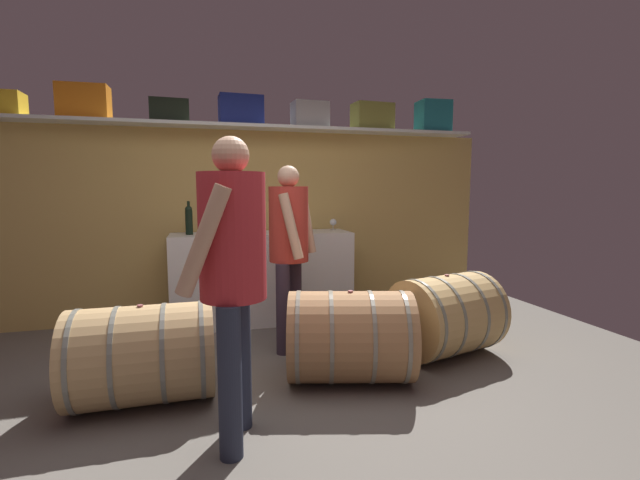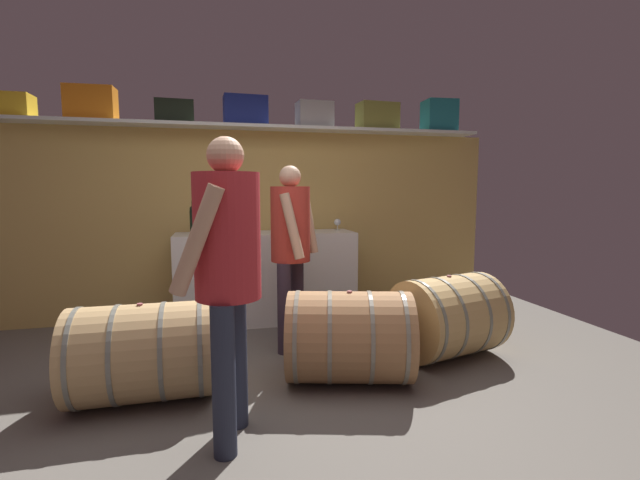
{
  "view_description": "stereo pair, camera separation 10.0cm",
  "coord_description": "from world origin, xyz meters",
  "px_view_note": "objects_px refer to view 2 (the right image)",
  "views": [
    {
      "loc": [
        -0.44,
        -2.48,
        1.37
      ],
      "look_at": [
        0.41,
        0.65,
        1.0
      ],
      "focal_mm": 24.65,
      "sensor_mm": 36.0,
      "label": 1
    },
    {
      "loc": [
        -0.35,
        -2.5,
        1.37
      ],
      "look_at": [
        0.41,
        0.65,
        1.0
      ],
      "focal_mm": 24.65,
      "sensor_mm": 36.0,
      "label": 2
    }
  ],
  "objects_px": {
    "toolcase_olive": "(377,117)",
    "wine_glass": "(337,223)",
    "toolcase_navy": "(245,111)",
    "wine_barrel_far": "(349,337)",
    "toolcase_orange": "(91,104)",
    "toolcase_black": "(175,112)",
    "toolcase_yellow": "(7,106)",
    "toolcase_teal": "(439,116)",
    "toolcase_grey": "(314,115)",
    "work_cabinet": "(267,277)",
    "wine_bottle_dark": "(193,219)",
    "winemaker_pouring": "(291,238)",
    "wine_barrel_flank": "(448,316)",
    "wine_barrel_near": "(142,352)",
    "visitor_tasting": "(227,259)"
  },
  "relations": [
    {
      "from": "toolcase_yellow",
      "to": "toolcase_grey",
      "type": "distance_m",
      "value": 2.88
    },
    {
      "from": "toolcase_black",
      "to": "toolcase_teal",
      "type": "xyz_separation_m",
      "value": [
        2.88,
        0.0,
        0.06
      ]
    },
    {
      "from": "work_cabinet",
      "to": "wine_barrel_far",
      "type": "height_order",
      "value": "work_cabinet"
    },
    {
      "from": "work_cabinet",
      "to": "wine_barrel_flank",
      "type": "bearing_deg",
      "value": -44.95
    },
    {
      "from": "toolcase_black",
      "to": "toolcase_navy",
      "type": "height_order",
      "value": "toolcase_navy"
    },
    {
      "from": "work_cabinet",
      "to": "wine_barrel_flank",
      "type": "height_order",
      "value": "work_cabinet"
    },
    {
      "from": "wine_bottle_dark",
      "to": "wine_barrel_near",
      "type": "distance_m",
      "value": 1.76
    },
    {
      "from": "toolcase_yellow",
      "to": "toolcase_teal",
      "type": "height_order",
      "value": "toolcase_teal"
    },
    {
      "from": "toolcase_navy",
      "to": "wine_bottle_dark",
      "type": "height_order",
      "value": "toolcase_navy"
    },
    {
      "from": "toolcase_navy",
      "to": "wine_glass",
      "type": "relative_size",
      "value": 3.5
    },
    {
      "from": "toolcase_navy",
      "to": "wine_bottle_dark",
      "type": "xyz_separation_m",
      "value": [
        -0.54,
        -0.17,
        -1.09
      ]
    },
    {
      "from": "toolcase_teal",
      "to": "visitor_tasting",
      "type": "distance_m",
      "value": 3.6
    },
    {
      "from": "toolcase_olive",
      "to": "wine_barrel_flank",
      "type": "height_order",
      "value": "toolcase_olive"
    },
    {
      "from": "toolcase_orange",
      "to": "toolcase_black",
      "type": "bearing_deg",
      "value": 1.89
    },
    {
      "from": "wine_glass",
      "to": "wine_bottle_dark",
      "type": "bearing_deg",
      "value": -176.57
    },
    {
      "from": "toolcase_orange",
      "to": "toolcase_navy",
      "type": "xyz_separation_m",
      "value": [
        1.45,
        0.0,
        -0.01
      ]
    },
    {
      "from": "toolcase_yellow",
      "to": "toolcase_black",
      "type": "distance_m",
      "value": 1.46
    },
    {
      "from": "wine_barrel_near",
      "to": "winemaker_pouring",
      "type": "xyz_separation_m",
      "value": [
        1.11,
        0.71,
        0.64
      ]
    },
    {
      "from": "toolcase_navy",
      "to": "toolcase_black",
      "type": "bearing_deg",
      "value": 177.32
    },
    {
      "from": "toolcase_black",
      "to": "toolcase_grey",
      "type": "height_order",
      "value": "toolcase_grey"
    },
    {
      "from": "toolcase_yellow",
      "to": "winemaker_pouring",
      "type": "xyz_separation_m",
      "value": [
        2.45,
        -1.02,
        -1.17
      ]
    },
    {
      "from": "toolcase_olive",
      "to": "wine_glass",
      "type": "bearing_deg",
      "value": -174.72
    },
    {
      "from": "toolcase_black",
      "to": "winemaker_pouring",
      "type": "height_order",
      "value": "toolcase_black"
    },
    {
      "from": "toolcase_orange",
      "to": "toolcase_olive",
      "type": "bearing_deg",
      "value": 1.89
    },
    {
      "from": "toolcase_teal",
      "to": "visitor_tasting",
      "type": "xyz_separation_m",
      "value": [
        -2.47,
        -2.34,
        -1.19
      ]
    },
    {
      "from": "wine_bottle_dark",
      "to": "wine_glass",
      "type": "distance_m",
      "value": 1.51
    },
    {
      "from": "wine_barrel_flank",
      "to": "wine_bottle_dark",
      "type": "bearing_deg",
      "value": 131.62
    },
    {
      "from": "toolcase_orange",
      "to": "toolcase_black",
      "type": "distance_m",
      "value": 0.75
    },
    {
      "from": "toolcase_navy",
      "to": "toolcase_olive",
      "type": "bearing_deg",
      "value": -2.68
    },
    {
      "from": "toolcase_grey",
      "to": "work_cabinet",
      "type": "relative_size",
      "value": 0.2
    },
    {
      "from": "toolcase_grey",
      "to": "wine_barrel_flank",
      "type": "relative_size",
      "value": 0.39
    },
    {
      "from": "wine_barrel_flank",
      "to": "toolcase_orange",
      "type": "bearing_deg",
      "value": 137.79
    },
    {
      "from": "wine_bottle_dark",
      "to": "wine_glass",
      "type": "xyz_separation_m",
      "value": [
        1.51,
        0.09,
        -0.07
      ]
    },
    {
      "from": "toolcase_teal",
      "to": "toolcase_grey",
      "type": "bearing_deg",
      "value": -176.1
    },
    {
      "from": "toolcase_olive",
      "to": "work_cabinet",
      "type": "relative_size",
      "value": 0.23
    },
    {
      "from": "wine_barrel_near",
      "to": "toolcase_grey",
      "type": "bearing_deg",
      "value": 47.52
    },
    {
      "from": "toolcase_grey",
      "to": "work_cabinet",
      "type": "bearing_deg",
      "value": -165.48
    },
    {
      "from": "toolcase_orange",
      "to": "wine_glass",
      "type": "bearing_deg",
      "value": 0.09
    },
    {
      "from": "toolcase_teal",
      "to": "wine_glass",
      "type": "bearing_deg",
      "value": -172.55
    },
    {
      "from": "toolcase_yellow",
      "to": "wine_barrel_near",
      "type": "relative_size",
      "value": 0.47
    },
    {
      "from": "wine_bottle_dark",
      "to": "visitor_tasting",
      "type": "bearing_deg",
      "value": -83.18
    },
    {
      "from": "wine_barrel_far",
      "to": "winemaker_pouring",
      "type": "xyz_separation_m",
      "value": [
        -0.29,
        0.75,
        0.64
      ]
    },
    {
      "from": "work_cabinet",
      "to": "wine_bottle_dark",
      "type": "relative_size",
      "value": 5.55
    },
    {
      "from": "toolcase_olive",
      "to": "wine_barrel_far",
      "type": "bearing_deg",
      "value": -119.74
    },
    {
      "from": "toolcase_navy",
      "to": "wine_barrel_far",
      "type": "xyz_separation_m",
      "value": [
        0.58,
        -1.77,
        -1.84
      ]
    },
    {
      "from": "toolcase_teal",
      "to": "wine_bottle_dark",
      "type": "height_order",
      "value": "toolcase_teal"
    },
    {
      "from": "toolcase_teal",
      "to": "toolcase_black",
      "type": "bearing_deg",
      "value": -176.1
    },
    {
      "from": "toolcase_teal",
      "to": "toolcase_olive",
      "type": "bearing_deg",
      "value": -176.1
    },
    {
      "from": "wine_bottle_dark",
      "to": "visitor_tasting",
      "type": "distance_m",
      "value": 2.19
    },
    {
      "from": "toolcase_black",
      "to": "toolcase_olive",
      "type": "relative_size",
      "value": 0.86
    }
  ]
}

